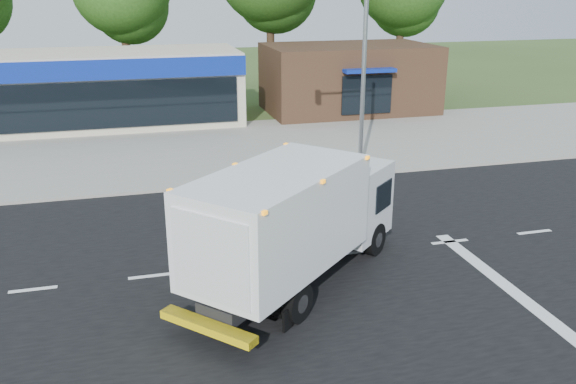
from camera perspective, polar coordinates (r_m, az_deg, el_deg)
name	(u,v)px	position (r m, az deg, el deg)	size (l,w,h in m)	color
ground	(358,253)	(18.19, 6.58, -5.67)	(120.00, 120.00, 0.00)	#385123
road_asphalt	(358,253)	(18.19, 6.58, -5.65)	(60.00, 14.00, 0.02)	black
sidewalk	(287,172)	(25.47, -0.07, 1.90)	(60.00, 2.40, 0.12)	gray
parking_apron	(258,140)	(30.92, -2.83, 4.87)	(60.00, 9.00, 0.02)	gray
lane_markings	(421,266)	(17.60, 12.31, -6.83)	(55.20, 7.00, 0.01)	silver
ems_box_truck	(295,216)	(15.50, 0.67, -2.29)	(7.11, 6.82, 3.34)	black
emergency_worker	(253,250)	(16.08, -3.30, -5.44)	(0.76, 0.71, 1.85)	tan
retail_strip_mall	(74,89)	(35.81, -19.39, 9.06)	(18.00, 6.20, 4.00)	beige
brown_storefront	(349,78)	(38.11, 5.69, 10.55)	(10.00, 6.70, 4.00)	#382316
traffic_signal_pole	(349,53)	(24.62, 5.73, 12.79)	(3.51, 0.25, 8.00)	gray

